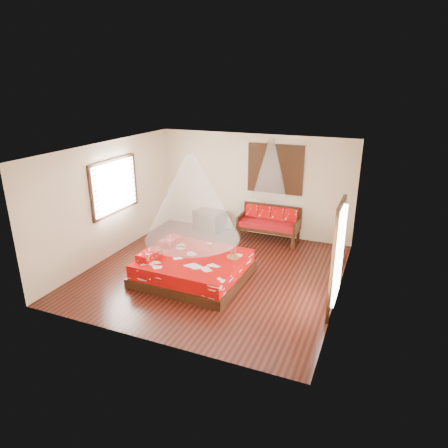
% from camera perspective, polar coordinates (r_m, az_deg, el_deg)
% --- Properties ---
extents(room, '(5.54, 5.54, 2.84)m').
position_cam_1_polar(room, '(8.66, -1.57, 1.45)').
color(room, black).
rests_on(room, ground).
extents(bed, '(2.29, 2.08, 0.65)m').
position_cam_1_polar(bed, '(8.86, -4.49, -6.20)').
color(bed, black).
rests_on(bed, floor).
extents(daybed, '(1.63, 0.72, 0.94)m').
position_cam_1_polar(daybed, '(10.86, 6.52, 0.30)').
color(daybed, black).
rests_on(daybed, floor).
extents(storage_chest, '(0.93, 0.75, 0.57)m').
position_cam_1_polar(storage_chest, '(11.61, -2.10, 0.51)').
color(storage_chest, black).
rests_on(storage_chest, floor).
extents(shutter_panel, '(1.52, 0.06, 1.32)m').
position_cam_1_polar(shutter_panel, '(10.81, 7.33, 7.78)').
color(shutter_panel, black).
rests_on(shutter_panel, wall_back).
extents(window_left, '(0.10, 1.74, 1.34)m').
position_cam_1_polar(window_left, '(10.10, -15.34, 5.22)').
color(window_left, black).
rests_on(window_left, wall_left).
extents(glazed_door, '(0.08, 1.02, 2.16)m').
position_cam_1_polar(glazed_door, '(7.57, 15.68, -4.83)').
color(glazed_door, black).
rests_on(glazed_door, floor).
extents(wine_tray, '(0.28, 0.28, 0.22)m').
position_cam_1_polar(wine_tray, '(8.67, 1.31, -4.47)').
color(wine_tray, brown).
rests_on(wine_tray, bed).
extents(mosquito_net_main, '(2.02, 2.02, 1.80)m').
position_cam_1_polar(mosquito_net_main, '(8.27, -4.65, 3.77)').
color(mosquito_net_main, white).
rests_on(mosquito_net_main, ceiling).
extents(mosquito_net_daybed, '(0.89, 0.89, 1.50)m').
position_cam_1_polar(mosquito_net_daybed, '(10.35, 6.65, 7.84)').
color(mosquito_net_daybed, white).
rests_on(mosquito_net_daybed, ceiling).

